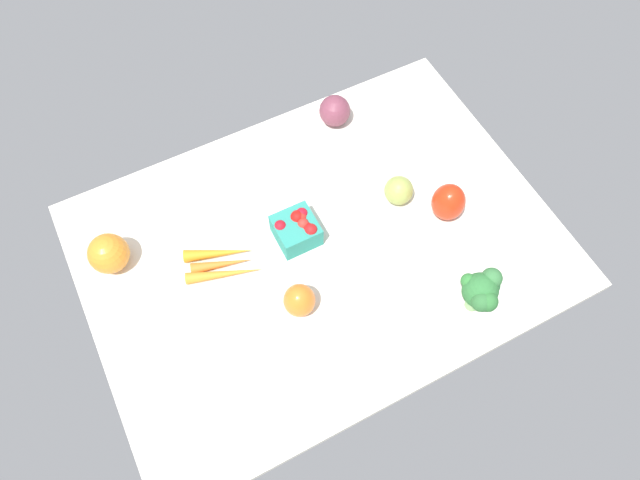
{
  "coord_description": "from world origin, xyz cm",
  "views": [
    {
      "loc": [
        28.01,
        54.31,
        117.47
      ],
      "look_at": [
        0.0,
        0.0,
        4.0
      ],
      "focal_mm": 32.52,
      "sensor_mm": 36.0,
      "label": 1
    }
  ],
  "objects_px": {
    "bell_pepper_red": "(448,202)",
    "broccoli_head": "(482,291)",
    "heirloom_tomato_green": "(399,190)",
    "heirloom_tomato_orange": "(109,253)",
    "bell_pepper_orange": "(299,300)",
    "carrot_bunch": "(222,263)",
    "berry_basket": "(297,228)",
    "red_onion_center": "(335,111)"
  },
  "relations": [
    {
      "from": "bell_pepper_red",
      "to": "broccoli_head",
      "type": "height_order",
      "value": "broccoli_head"
    },
    {
      "from": "heirloom_tomato_green",
      "to": "heirloom_tomato_orange",
      "type": "relative_size",
      "value": 0.76
    },
    {
      "from": "bell_pepper_orange",
      "to": "bell_pepper_red",
      "type": "relative_size",
      "value": 0.83
    },
    {
      "from": "carrot_bunch",
      "to": "bell_pepper_orange",
      "type": "bearing_deg",
      "value": 123.12
    },
    {
      "from": "berry_basket",
      "to": "red_onion_center",
      "type": "bearing_deg",
      "value": -131.97
    },
    {
      "from": "heirloom_tomato_green",
      "to": "carrot_bunch",
      "type": "xyz_separation_m",
      "value": [
        0.43,
        -0.03,
        -0.02
      ]
    },
    {
      "from": "berry_basket",
      "to": "broccoli_head",
      "type": "xyz_separation_m",
      "value": [
        -0.26,
        0.32,
        0.05
      ]
    },
    {
      "from": "carrot_bunch",
      "to": "red_onion_center",
      "type": "height_order",
      "value": "red_onion_center"
    },
    {
      "from": "bell_pepper_orange",
      "to": "heirloom_tomato_green",
      "type": "height_order",
      "value": "bell_pepper_orange"
    },
    {
      "from": "heirloom_tomato_orange",
      "to": "carrot_bunch",
      "type": "xyz_separation_m",
      "value": [
        -0.21,
        0.12,
        -0.03
      ]
    },
    {
      "from": "bell_pepper_red",
      "to": "heirloom_tomato_orange",
      "type": "height_order",
      "value": "bell_pepper_red"
    },
    {
      "from": "heirloom_tomato_orange",
      "to": "carrot_bunch",
      "type": "height_order",
      "value": "heirloom_tomato_orange"
    },
    {
      "from": "broccoli_head",
      "to": "carrot_bunch",
      "type": "distance_m",
      "value": 0.56
    },
    {
      "from": "heirloom_tomato_green",
      "to": "carrot_bunch",
      "type": "height_order",
      "value": "heirloom_tomato_green"
    },
    {
      "from": "bell_pepper_red",
      "to": "heirloom_tomato_green",
      "type": "xyz_separation_m",
      "value": [
        0.08,
        -0.09,
        -0.01
      ]
    },
    {
      "from": "bell_pepper_orange",
      "to": "heirloom_tomato_orange",
      "type": "bearing_deg",
      "value": -41.79
    },
    {
      "from": "bell_pepper_red",
      "to": "red_onion_center",
      "type": "bearing_deg",
      "value": -74.56
    },
    {
      "from": "heirloom_tomato_green",
      "to": "carrot_bunch",
      "type": "bearing_deg",
      "value": -3.3
    },
    {
      "from": "heirloom_tomato_green",
      "to": "broccoli_head",
      "type": "xyz_separation_m",
      "value": [
        -0.0,
        0.31,
        0.05
      ]
    },
    {
      "from": "bell_pepper_orange",
      "to": "red_onion_center",
      "type": "relative_size",
      "value": 1.03
    },
    {
      "from": "bell_pepper_orange",
      "to": "carrot_bunch",
      "type": "height_order",
      "value": "bell_pepper_orange"
    },
    {
      "from": "heirloom_tomato_green",
      "to": "red_onion_center",
      "type": "xyz_separation_m",
      "value": [
        0.02,
        -0.27,
        0.01
      ]
    },
    {
      "from": "bell_pepper_orange",
      "to": "broccoli_head",
      "type": "relative_size",
      "value": 0.68
    },
    {
      "from": "heirloom_tomato_orange",
      "to": "carrot_bunch",
      "type": "distance_m",
      "value": 0.24
    },
    {
      "from": "bell_pepper_red",
      "to": "heirloom_tomato_green",
      "type": "relative_size",
      "value": 1.43
    },
    {
      "from": "heirloom_tomato_green",
      "to": "red_onion_center",
      "type": "distance_m",
      "value": 0.27
    },
    {
      "from": "carrot_bunch",
      "to": "red_onion_center",
      "type": "relative_size",
      "value": 2.14
    },
    {
      "from": "heirloom_tomato_green",
      "to": "broccoli_head",
      "type": "height_order",
      "value": "broccoli_head"
    },
    {
      "from": "bell_pepper_orange",
      "to": "carrot_bunch",
      "type": "bearing_deg",
      "value": -56.88
    },
    {
      "from": "broccoli_head",
      "to": "heirloom_tomato_orange",
      "type": "bearing_deg",
      "value": -34.83
    },
    {
      "from": "bell_pepper_red",
      "to": "broccoli_head",
      "type": "bearing_deg",
      "value": 71.84
    },
    {
      "from": "heirloom_tomato_green",
      "to": "carrot_bunch",
      "type": "relative_size",
      "value": 0.41
    },
    {
      "from": "bell_pepper_orange",
      "to": "red_onion_center",
      "type": "xyz_separation_m",
      "value": [
        -0.3,
        -0.42,
        -0.0
      ]
    },
    {
      "from": "broccoli_head",
      "to": "red_onion_center",
      "type": "bearing_deg",
      "value": -87.45
    },
    {
      "from": "heirloom_tomato_orange",
      "to": "bell_pepper_orange",
      "type": "bearing_deg",
      "value": 138.21
    },
    {
      "from": "heirloom_tomato_green",
      "to": "heirloom_tomato_orange",
      "type": "bearing_deg",
      "value": -12.45
    },
    {
      "from": "heirloom_tomato_green",
      "to": "red_onion_center",
      "type": "height_order",
      "value": "red_onion_center"
    },
    {
      "from": "heirloom_tomato_orange",
      "to": "berry_basket",
      "type": "height_order",
      "value": "heirloom_tomato_orange"
    },
    {
      "from": "carrot_bunch",
      "to": "red_onion_center",
      "type": "distance_m",
      "value": 0.48
    },
    {
      "from": "broccoli_head",
      "to": "red_onion_center",
      "type": "relative_size",
      "value": 1.51
    },
    {
      "from": "heirloom_tomato_orange",
      "to": "carrot_bunch",
      "type": "relative_size",
      "value": 0.53
    },
    {
      "from": "bell_pepper_orange",
      "to": "berry_basket",
      "type": "distance_m",
      "value": 0.17
    }
  ]
}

